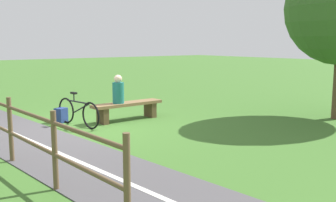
{
  "coord_description": "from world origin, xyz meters",
  "views": [
    {
      "loc": [
        4.05,
        8.73,
        2.11
      ],
      "look_at": [
        -0.7,
        2.55,
        0.92
      ],
      "focal_mm": 41.33,
      "sensor_mm": 36.0,
      "label": 1
    }
  ],
  "objects": [
    {
      "name": "bicycle",
      "position": [
        -0.0,
        -0.3,
        0.36
      ],
      "size": [
        0.35,
        1.72,
        0.86
      ],
      "rotation": [
        0.0,
        0.0,
        1.75
      ],
      "color": "black",
      "rests_on": "ground_plane"
    },
    {
      "name": "bench",
      "position": [
        -1.39,
        -0.18,
        0.35
      ],
      "size": [
        2.05,
        0.48,
        0.49
      ],
      "rotation": [
        0.0,
        0.0,
        0.02
      ],
      "color": "brown",
      "rests_on": "ground_plane"
    },
    {
      "name": "backpack",
      "position": [
        0.17,
        -1.01,
        0.19
      ],
      "size": [
        0.36,
        0.36,
        0.38
      ],
      "rotation": [
        0.0,
        0.0,
        3.62
      ],
      "color": "navy",
      "rests_on": "ground_plane"
    },
    {
      "name": "paved_path",
      "position": [
        1.14,
        4.0,
        0.01
      ],
      "size": [
        5.27,
        36.01,
        0.02
      ],
      "primitive_type": "cube",
      "rotation": [
        0.0,
        0.0,
        0.1
      ],
      "color": "#4C494C",
      "rests_on": "ground_plane"
    },
    {
      "name": "person_seated",
      "position": [
        -1.11,
        -0.18,
        0.83
      ],
      "size": [
        0.31,
        0.31,
        0.77
      ],
      "rotation": [
        0.0,
        0.0,
        0.02
      ],
      "color": "#1E6B66",
      "rests_on": "bench"
    },
    {
      "name": "ground_plane",
      "position": [
        0.0,
        0.0,
        0.0
      ],
      "size": [
        80.0,
        80.0,
        0.0
      ],
      "primitive_type": "plane",
      "color": "#3D6B28"
    },
    {
      "name": "path_centre_line",
      "position": [
        1.14,
        4.0,
        0.02
      ],
      "size": [
        3.15,
        31.86,
        0.0
      ],
      "primitive_type": "cube",
      "rotation": [
        0.0,
        0.0,
        0.1
      ],
      "color": "silver",
      "rests_on": "paved_path"
    }
  ]
}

